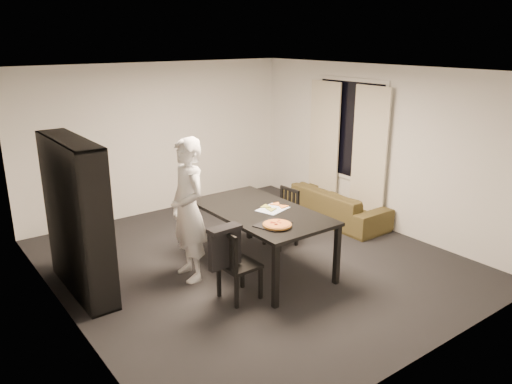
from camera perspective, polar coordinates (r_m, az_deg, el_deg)
room at (r=6.60m, az=-0.39°, el=2.37°), size 5.01×5.51×2.61m
window_pane at (r=8.62m, az=10.69°, el=7.01°), size 0.02×1.40×1.60m
window_frame at (r=8.62m, az=10.67°, el=7.01°), size 0.03×1.52×1.72m
curtain_left at (r=8.29m, az=12.79°, el=4.00°), size 0.03×0.70×2.25m
curtain_right at (r=8.98m, az=7.77°, el=5.29°), size 0.03×0.70×2.25m
bookshelf at (r=6.30m, az=-19.78°, el=-2.75°), size 0.35×1.50×1.90m
dining_table at (r=6.57m, az=0.52°, el=-2.70°), size 1.10×1.98×0.82m
chair_left at (r=5.87m, az=-2.59°, el=-7.85°), size 0.43×0.43×0.89m
chair_right at (r=7.44m, az=3.29°, el=-2.41°), size 0.43×0.43×0.86m
draped_jacket at (r=5.71m, az=-3.60°, el=-6.10°), size 0.42×0.19×0.49m
person at (r=6.32m, az=-7.76°, el=-2.05°), size 0.50×0.71×1.85m
baking_tray at (r=6.06m, az=1.91°, el=-3.69°), size 0.48×0.43×0.01m
pepperoni_pizza at (r=5.99m, az=2.43°, el=-3.75°), size 0.35×0.35×0.03m
kitchen_towel at (r=6.59m, az=1.93°, el=-1.96°), size 0.47×0.40×0.01m
pizza_slices at (r=6.65m, az=2.04°, el=-1.67°), size 0.38×0.33×0.01m
sofa at (r=8.56m, az=9.06°, el=-1.44°), size 0.74×1.90×0.56m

